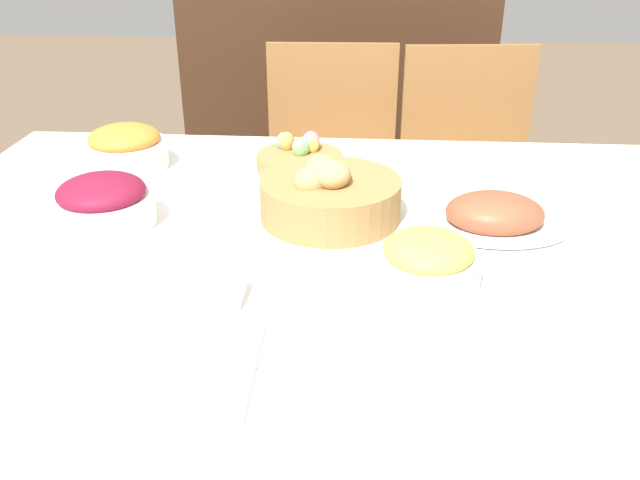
{
  "coord_description": "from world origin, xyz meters",
  "views": [
    {
      "loc": [
        0.08,
        -1.11,
        1.29
      ],
      "look_at": [
        0.01,
        -0.09,
        0.77
      ],
      "focal_mm": 38.0,
      "sensor_mm": 36.0,
      "label": 1
    }
  ],
  "objects_px": {
    "spoon": "(492,383)",
    "butter_dish": "(209,290)",
    "carrot_bowl": "(125,148)",
    "dinner_plate": "(359,375)",
    "knife": "(468,381)",
    "drinking_cup": "(511,299)",
    "egg_basket": "(300,157)",
    "fork": "(252,372)",
    "sideboard": "(338,112)",
    "ham_platter": "(494,216)",
    "chair_far_center": "(331,176)",
    "pineapple_bowl": "(427,262)",
    "chair_far_right": "(469,179)",
    "beet_salad_bowl": "(103,202)",
    "bread_basket": "(329,195)"
  },
  "relations": [
    {
      "from": "ham_platter",
      "to": "butter_dish",
      "type": "bearing_deg",
      "value": -148.73
    },
    {
      "from": "beet_salad_bowl",
      "to": "pineapple_bowl",
      "type": "relative_size",
      "value": 1.14
    },
    {
      "from": "sideboard",
      "to": "ham_platter",
      "type": "relative_size",
      "value": 4.22
    },
    {
      "from": "pineapple_bowl",
      "to": "butter_dish",
      "type": "relative_size",
      "value": 1.57
    },
    {
      "from": "egg_basket",
      "to": "knife",
      "type": "distance_m",
      "value": 0.82
    },
    {
      "from": "chair_far_center",
      "to": "chair_far_right",
      "type": "relative_size",
      "value": 1.0
    },
    {
      "from": "spoon",
      "to": "butter_dish",
      "type": "distance_m",
      "value": 0.44
    },
    {
      "from": "egg_basket",
      "to": "pineapple_bowl",
      "type": "distance_m",
      "value": 0.57
    },
    {
      "from": "ham_platter",
      "to": "fork",
      "type": "bearing_deg",
      "value": -129.37
    },
    {
      "from": "beet_salad_bowl",
      "to": "drinking_cup",
      "type": "xyz_separation_m",
      "value": [
        0.71,
        -0.29,
        -0.01
      ]
    },
    {
      "from": "pineapple_bowl",
      "to": "knife",
      "type": "relative_size",
      "value": 0.87
    },
    {
      "from": "egg_basket",
      "to": "ham_platter",
      "type": "xyz_separation_m",
      "value": [
        0.4,
        -0.29,
        -0.0
      ]
    },
    {
      "from": "knife",
      "to": "ham_platter",
      "type": "bearing_deg",
      "value": 76.55
    },
    {
      "from": "egg_basket",
      "to": "fork",
      "type": "xyz_separation_m",
      "value": [
        0.01,
        -0.76,
        -0.02
      ]
    },
    {
      "from": "spoon",
      "to": "butter_dish",
      "type": "bearing_deg",
      "value": 157.31
    },
    {
      "from": "fork",
      "to": "butter_dish",
      "type": "height_order",
      "value": "butter_dish"
    },
    {
      "from": "bread_basket",
      "to": "beet_salad_bowl",
      "type": "xyz_separation_m",
      "value": [
        -0.43,
        -0.06,
        -0.0
      ]
    },
    {
      "from": "carrot_bowl",
      "to": "spoon",
      "type": "relative_size",
      "value": 0.97
    },
    {
      "from": "sideboard",
      "to": "drinking_cup",
      "type": "relative_size",
      "value": 14.37
    },
    {
      "from": "carrot_bowl",
      "to": "dinner_plate",
      "type": "height_order",
      "value": "carrot_bowl"
    },
    {
      "from": "chair_far_center",
      "to": "beet_salad_bowl",
      "type": "distance_m",
      "value": 1.02
    },
    {
      "from": "carrot_bowl",
      "to": "dinner_plate",
      "type": "bearing_deg",
      "value": -53.24
    },
    {
      "from": "pineapple_bowl",
      "to": "dinner_plate",
      "type": "distance_m",
      "value": 0.27
    },
    {
      "from": "ham_platter",
      "to": "knife",
      "type": "height_order",
      "value": "ham_platter"
    },
    {
      "from": "ham_platter",
      "to": "beet_salad_bowl",
      "type": "relative_size",
      "value": 1.46
    },
    {
      "from": "beet_salad_bowl",
      "to": "fork",
      "type": "height_order",
      "value": "beet_salad_bowl"
    },
    {
      "from": "sideboard",
      "to": "butter_dish",
      "type": "xyz_separation_m",
      "value": [
        -0.11,
        -1.89,
        0.26
      ]
    },
    {
      "from": "ham_platter",
      "to": "pineapple_bowl",
      "type": "distance_m",
      "value": 0.26
    },
    {
      "from": "beet_salad_bowl",
      "to": "pineapple_bowl",
      "type": "bearing_deg",
      "value": -17.19
    },
    {
      "from": "chair_far_center",
      "to": "dinner_plate",
      "type": "distance_m",
      "value": 1.37
    },
    {
      "from": "carrot_bowl",
      "to": "pineapple_bowl",
      "type": "bearing_deg",
      "value": -36.78
    },
    {
      "from": "egg_basket",
      "to": "fork",
      "type": "relative_size",
      "value": 1.02
    },
    {
      "from": "carrot_bowl",
      "to": "sideboard",
      "type": "bearing_deg",
      "value": 72.1
    },
    {
      "from": "ham_platter",
      "to": "chair_far_center",
      "type": "bearing_deg",
      "value": 112.33
    },
    {
      "from": "bread_basket",
      "to": "ham_platter",
      "type": "distance_m",
      "value": 0.32
    },
    {
      "from": "ham_platter",
      "to": "fork",
      "type": "relative_size",
      "value": 1.45
    },
    {
      "from": "chair_far_center",
      "to": "pineapple_bowl",
      "type": "relative_size",
      "value": 5.19
    },
    {
      "from": "pineapple_bowl",
      "to": "egg_basket",
      "type": "bearing_deg",
      "value": 116.4
    },
    {
      "from": "beet_salad_bowl",
      "to": "pineapple_bowl",
      "type": "height_order",
      "value": "beet_salad_bowl"
    },
    {
      "from": "chair_far_right",
      "to": "sideboard",
      "type": "bearing_deg",
      "value": 117.04
    },
    {
      "from": "pineapple_bowl",
      "to": "spoon",
      "type": "xyz_separation_m",
      "value": [
        0.07,
        -0.25,
        -0.04
      ]
    },
    {
      "from": "knife",
      "to": "drinking_cup",
      "type": "height_order",
      "value": "drinking_cup"
    },
    {
      "from": "fork",
      "to": "ham_platter",
      "type": "bearing_deg",
      "value": 49.69
    },
    {
      "from": "bread_basket",
      "to": "fork",
      "type": "distance_m",
      "value": 0.5
    },
    {
      "from": "chair_far_right",
      "to": "ham_platter",
      "type": "relative_size",
      "value": 3.12
    },
    {
      "from": "beet_salad_bowl",
      "to": "spoon",
      "type": "xyz_separation_m",
      "value": [
        0.67,
        -0.43,
        -0.04
      ]
    },
    {
      "from": "egg_basket",
      "to": "drinking_cup",
      "type": "xyz_separation_m",
      "value": [
        0.37,
        -0.61,
        0.01
      ]
    },
    {
      "from": "egg_basket",
      "to": "knife",
      "type": "relative_size",
      "value": 1.02
    },
    {
      "from": "bread_basket",
      "to": "beet_salad_bowl",
      "type": "relative_size",
      "value": 1.4
    },
    {
      "from": "knife",
      "to": "spoon",
      "type": "xyz_separation_m",
      "value": [
        0.03,
        0.0,
        0.0
      ]
    }
  ]
}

